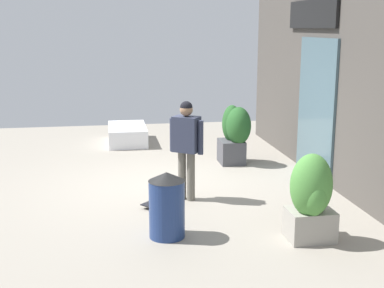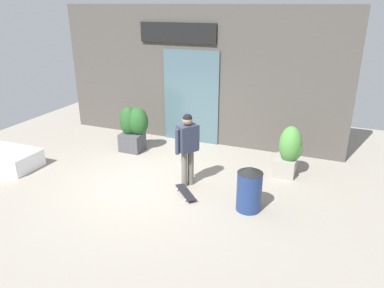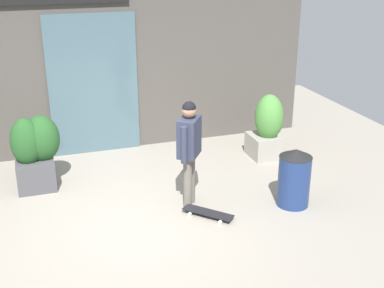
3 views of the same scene
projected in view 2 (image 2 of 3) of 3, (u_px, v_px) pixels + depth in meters
The scene contains 8 objects.
ground_plane at pixel (146, 184), 8.10m from camera, with size 12.00×12.00×0.00m, color gray.
building_facade at pixel (197, 77), 10.05m from camera, with size 8.11×0.31×3.71m.
skateboarder at pixel (187, 143), 7.70m from camera, with size 0.45×0.50×1.62m.
skateboard at pixel (186, 192), 7.60m from camera, with size 0.66×0.68×0.08m.
planter_box_left at pixel (133, 127), 9.71m from camera, with size 0.76×0.60×1.20m.
planter_box_right at pixel (289, 151), 8.30m from camera, with size 0.59×0.61×1.19m.
trash_bin at pixel (249, 188), 6.94m from camera, with size 0.49×0.49×0.90m.
snow_ledge at pixel (7, 158), 8.89m from camera, with size 1.57×0.90×0.42m, color white.
Camera 2 is at (3.69, -6.31, 3.74)m, focal length 34.26 mm.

